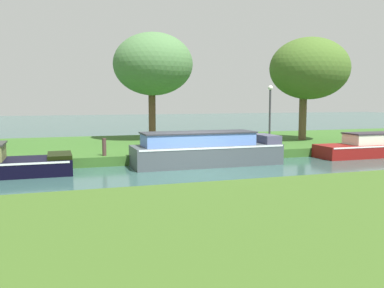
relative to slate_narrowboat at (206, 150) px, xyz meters
name	(u,v)px	position (x,y,z in m)	size (l,w,h in m)	color
ground_plane	(196,171)	(-0.84, -1.20, -0.63)	(120.00, 120.00, 0.00)	#2F524D
riverbank_far	(155,146)	(-0.84, 5.80, -0.43)	(72.00, 10.00, 0.40)	#325D22
riverbank_near	(358,241)	(-0.84, -10.20, -0.43)	(72.00, 10.00, 0.40)	#38581E
slate_narrowboat	(206,150)	(0.00, 0.00, 0.00)	(6.20, 1.89, 1.40)	#424A50
maroon_cruiser	(376,146)	(8.72, 0.00, -0.16)	(5.98, 1.60, 1.14)	maroon
willow_tree_centre	(153,64)	(-0.54, 7.31, 4.06)	(4.51, 4.61, 6.09)	brown
willow_tree_right	(310,69)	(7.61, 4.08, 3.78)	(4.50, 4.15, 5.75)	brown
lamp_post	(270,108)	(4.26, 2.38, 1.66)	(0.24, 0.24, 3.02)	#333338
mooring_post_near	(104,147)	(-4.04, 1.25, 0.13)	(0.17, 0.17, 0.72)	#472F2C
mooring_post_far	(165,146)	(-1.43, 1.25, 0.09)	(0.14, 0.14, 0.65)	#4A3A26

